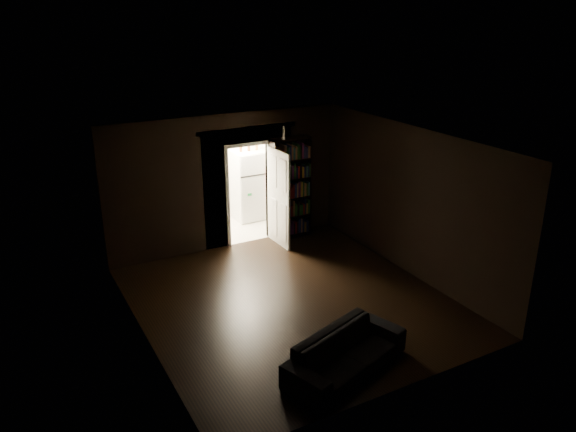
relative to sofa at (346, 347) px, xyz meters
name	(u,v)px	position (x,y,z in m)	size (l,w,h in m)	color
ground	(291,301)	(0.28, 2.06, -0.37)	(5.50, 5.50, 0.00)	black
room_walls	(262,192)	(0.27, 3.13, 1.31)	(5.02, 5.61, 2.84)	black
kitchen_alcove	(228,174)	(0.78, 5.93, 0.84)	(2.20, 1.80, 2.60)	beige
sofa	(346,347)	(0.00, 0.00, 0.00)	(1.92, 0.83, 0.74)	black
bookshelf	(290,188)	(1.70, 4.65, 0.73)	(0.90, 0.32, 2.20)	black
refrigerator	(249,185)	(1.38, 6.09, 0.46)	(0.74, 0.68, 1.65)	silver
door	(279,198)	(1.26, 4.36, 0.66)	(0.85, 0.05, 2.05)	white
figurine	(284,133)	(1.52, 4.61, 1.97)	(0.09, 0.09, 0.28)	silver
bottles	(249,145)	(1.38, 6.06, 1.42)	(0.68, 0.09, 0.28)	black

